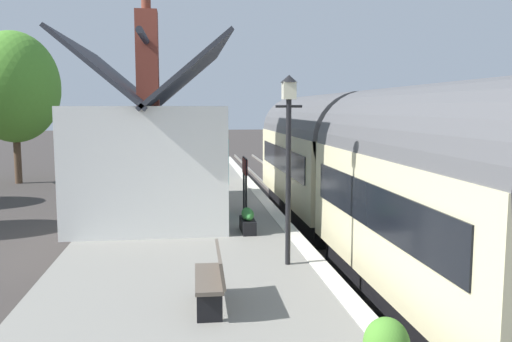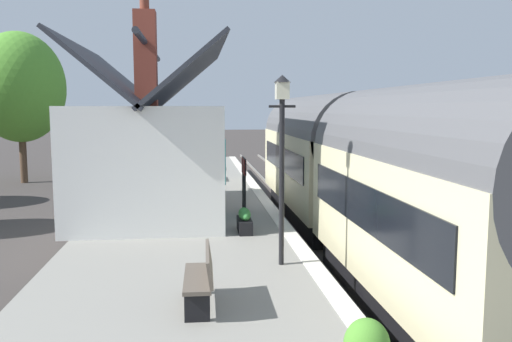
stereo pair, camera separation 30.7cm
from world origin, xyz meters
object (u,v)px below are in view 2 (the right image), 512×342
Objects in this scene: station_building at (152,155)px; tree_far_left at (20,87)px; planter_edge_near at (245,221)px; train at (357,170)px; lamp_post_platform at (282,133)px; planter_under_sign at (135,178)px; station_sign_board at (244,171)px; bench_near_building at (202,276)px; bench_mid_platform at (203,169)px; bench_by_lamp at (204,160)px.

station_building is 0.90× the size of tree_far_left.
train is at bearing -70.32° from planter_edge_near.
lamp_post_platform is 21.60m from tree_far_left.
planter_under_sign is (4.65, 1.02, -1.26)m from station_building.
bench_near_building is at bearing 169.99° from station_sign_board.
tree_far_left is (16.02, 10.09, 3.77)m from planter_edge_near.
station_sign_board is at bearing 2.43° from lamp_post_platform.
bench_mid_platform is 0.89× the size of station_sign_board.
lamp_post_platform is (-3.89, 2.68, 1.18)m from train.
bench_near_building is 4.93m from planter_edge_near.
bench_near_building is 1.51× the size of planter_edge_near.
bench_mid_platform is at bearing 5.35° from planter_edge_near.
station_building is 1.93× the size of lamp_post_platform.
planter_edge_near is at bearing -12.76° from bench_near_building.
station_building is 4.90× the size of bench_by_lamp.
bench_by_lamp is at bearing -23.91° from planter_under_sign.
bench_near_building is 0.39× the size of lamp_post_platform.
planter_under_sign is at bearing 24.80° from planter_edge_near.
station_building is 7.78m from bench_near_building.
station_sign_board is 0.20× the size of tree_far_left.
train reaches higher than planter_edge_near.
station_sign_board is at bearing -92.84° from station_building.
bench_by_lamp and bench_mid_platform have the same top height.
train is 18.84× the size of planter_edge_near.
lamp_post_platform is at bearing -159.13° from planter_under_sign.
tree_far_left is (6.50, 9.20, 3.57)m from bench_mid_platform.
bench_mid_platform reaches higher than planter_edge_near.
train reaches higher than bench_near_building.
lamp_post_platform reaches higher than bench_by_lamp.
bench_mid_platform is 12.53m from lamp_post_platform.
station_building is at bearing -149.88° from tree_far_left.
planter_under_sign is (12.22, 2.34, -0.08)m from bench_near_building.
bench_mid_platform reaches higher than planter_under_sign.
bench_mid_platform is at bearing 25.65° from train.
tree_far_left is at bearing 29.32° from lamp_post_platform.
lamp_post_platform is 5.58m from station_sign_board.
bench_by_lamp is 3.94m from bench_mid_platform.
tree_far_left is at bearing 54.76° from bench_mid_platform.
bench_by_lamp is at bearing 5.16° from station_sign_board.
tree_far_left is at bearing 74.67° from bench_by_lamp.
planter_under_sign is (6.30, 6.57, -0.94)m from train.
lamp_post_platform is at bearing -177.57° from station_sign_board.
planter_edge_near is at bearing 109.68° from train.
train is 7.33m from bench_near_building.
bench_mid_platform is 7.00m from station_sign_board.
station_building is 3.92m from planter_edge_near.
lamp_post_platform is (-5.54, -2.86, 0.86)m from station_building.
lamp_post_platform is at bearing -173.74° from bench_mid_platform.
planter_edge_near is 19.31m from tree_far_left.
bench_mid_platform is at bearing -50.37° from planter_under_sign.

